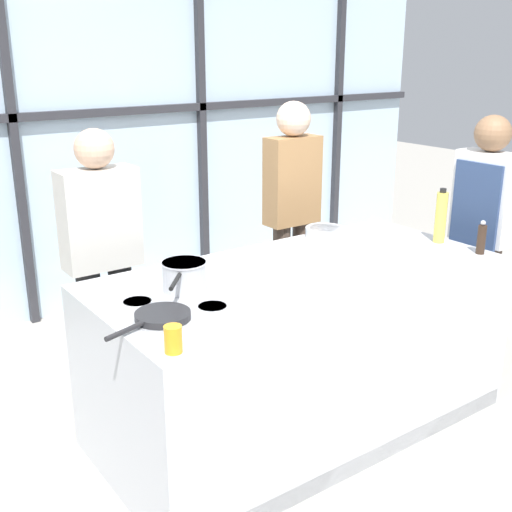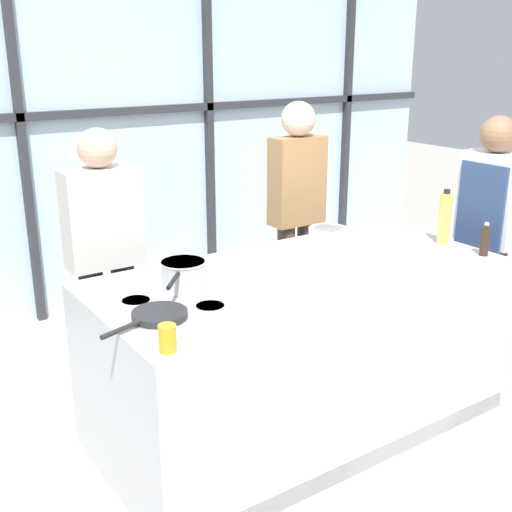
# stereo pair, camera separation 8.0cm
# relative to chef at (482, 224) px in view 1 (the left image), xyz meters

# --- Properties ---
(ground_plane) EXTENTS (18.00, 18.00, 0.00)m
(ground_plane) POSITION_rel_chef_xyz_m (-1.46, 0.03, -0.93)
(ground_plane) COLOR #ADA89E
(back_window_wall) EXTENTS (6.40, 0.10, 2.80)m
(back_window_wall) POSITION_rel_chef_xyz_m (-1.46, 2.34, 0.48)
(back_window_wall) COLOR silver
(back_window_wall) RESTS_ON ground_plane
(demo_island) EXTENTS (2.19, 1.06, 0.90)m
(demo_island) POSITION_rel_chef_xyz_m (-1.46, 0.03, -0.48)
(demo_island) COLOR silver
(demo_island) RESTS_ON ground_plane
(chef) EXTENTS (0.23, 0.39, 1.62)m
(chef) POSITION_rel_chef_xyz_m (0.00, 0.00, 0.00)
(chef) COLOR #47382D
(chef) RESTS_ON ground_plane
(spectator_far_left) EXTENTS (0.44, 0.22, 1.59)m
(spectator_far_left) POSITION_rel_chef_xyz_m (-2.16, 1.00, -0.03)
(spectator_far_left) COLOR black
(spectator_far_left) RESTS_ON ground_plane
(spectator_center_left) EXTENTS (0.39, 0.23, 1.67)m
(spectator_center_left) POSITION_rel_chef_xyz_m (-0.76, 1.00, 0.04)
(spectator_center_left) COLOR #47382D
(spectator_center_left) RESTS_ON ground_plane
(frying_pan) EXTENTS (0.42, 0.24, 0.03)m
(frying_pan) POSITION_rel_chef_xyz_m (-2.35, -0.09, -0.01)
(frying_pan) COLOR #232326
(frying_pan) RESTS_ON demo_island
(saucepan) EXTENTS (0.31, 0.34, 0.14)m
(saucepan) POSITION_rel_chef_xyz_m (-2.10, 0.16, 0.04)
(saucepan) COLOR silver
(saucepan) RESTS_ON demo_island
(white_plate) EXTENTS (0.28, 0.28, 0.01)m
(white_plate) POSITION_rel_chef_xyz_m (-0.95, 0.22, -0.02)
(white_plate) COLOR white
(white_plate) RESTS_ON demo_island
(mixing_bowl) EXTENTS (0.24, 0.24, 0.06)m
(mixing_bowl) POSITION_rel_chef_xyz_m (-0.95, 0.43, 0.00)
(mixing_bowl) COLOR silver
(mixing_bowl) RESTS_ON demo_island
(oil_bottle) EXTENTS (0.07, 0.07, 0.33)m
(oil_bottle) POSITION_rel_chef_xyz_m (-0.47, -0.04, 0.12)
(oil_bottle) COLOR #E0CC4C
(oil_bottle) RESTS_ON demo_island
(pepper_grinder) EXTENTS (0.05, 0.05, 0.19)m
(pepper_grinder) POSITION_rel_chef_xyz_m (-0.46, -0.32, 0.06)
(pepper_grinder) COLOR #332319
(pepper_grinder) RESTS_ON demo_island
(juice_glass_near) EXTENTS (0.07, 0.07, 0.11)m
(juice_glass_near) POSITION_rel_chef_xyz_m (-2.46, -0.40, 0.02)
(juice_glass_near) COLOR orange
(juice_glass_near) RESTS_ON demo_island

